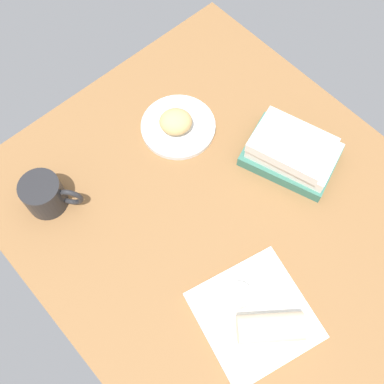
{
  "coord_description": "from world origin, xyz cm",
  "views": [
    {
      "loc": [
        -23.58,
        34.75,
        105.21
      ],
      "look_at": [
        10.92,
        3.37,
        7.0
      ],
      "focal_mm": 43.1,
      "sensor_mm": 36.0,
      "label": 1
    }
  ],
  "objects_px": {
    "sauce_cup": "(239,295)",
    "coffee_mug": "(45,194)",
    "book_stack": "(292,151)",
    "round_plate": "(178,127)",
    "square_plate": "(254,316)",
    "scone_pastry": "(176,122)",
    "breakfast_wrap": "(270,328)"
  },
  "relations": [
    {
      "from": "sauce_cup",
      "to": "coffee_mug",
      "type": "relative_size",
      "value": 0.45
    },
    {
      "from": "scone_pastry",
      "to": "book_stack",
      "type": "distance_m",
      "value": 0.3
    },
    {
      "from": "book_stack",
      "to": "scone_pastry",
      "type": "bearing_deg",
      "value": 30.52
    },
    {
      "from": "round_plate",
      "to": "scone_pastry",
      "type": "relative_size",
      "value": 2.3
    },
    {
      "from": "round_plate",
      "to": "square_plate",
      "type": "relative_size",
      "value": 0.85
    },
    {
      "from": "round_plate",
      "to": "square_plate",
      "type": "height_order",
      "value": "square_plate"
    },
    {
      "from": "scone_pastry",
      "to": "coffee_mug",
      "type": "height_order",
      "value": "coffee_mug"
    },
    {
      "from": "coffee_mug",
      "to": "book_stack",
      "type": "bearing_deg",
      "value": -121.0
    },
    {
      "from": "breakfast_wrap",
      "to": "coffee_mug",
      "type": "xyz_separation_m",
      "value": [
        0.56,
        0.17,
        0.0
      ]
    },
    {
      "from": "round_plate",
      "to": "square_plate",
      "type": "bearing_deg",
      "value": 157.07
    },
    {
      "from": "book_stack",
      "to": "sauce_cup",
      "type": "bearing_deg",
      "value": 115.31
    },
    {
      "from": "square_plate",
      "to": "coffee_mug",
      "type": "bearing_deg",
      "value": 18.15
    },
    {
      "from": "sauce_cup",
      "to": "book_stack",
      "type": "height_order",
      "value": "book_stack"
    },
    {
      "from": "square_plate",
      "to": "sauce_cup",
      "type": "relative_size",
      "value": 4.12
    },
    {
      "from": "breakfast_wrap",
      "to": "square_plate",
      "type": "bearing_deg",
      "value": 37.56
    },
    {
      "from": "square_plate",
      "to": "book_stack",
      "type": "height_order",
      "value": "book_stack"
    },
    {
      "from": "breakfast_wrap",
      "to": "scone_pastry",
      "type": "bearing_deg",
      "value": 18.5
    },
    {
      "from": "scone_pastry",
      "to": "breakfast_wrap",
      "type": "relative_size",
      "value": 0.61
    },
    {
      "from": "sauce_cup",
      "to": "coffee_mug",
      "type": "distance_m",
      "value": 0.5
    },
    {
      "from": "sauce_cup",
      "to": "scone_pastry",
      "type": "bearing_deg",
      "value": -24.32
    },
    {
      "from": "sauce_cup",
      "to": "book_stack",
      "type": "distance_m",
      "value": 0.38
    },
    {
      "from": "book_stack",
      "to": "coffee_mug",
      "type": "xyz_separation_m",
      "value": [
        0.31,
        0.51,
        0.0
      ]
    },
    {
      "from": "scone_pastry",
      "to": "book_stack",
      "type": "xyz_separation_m",
      "value": [
        -0.26,
        -0.15,
        0.0
      ]
    },
    {
      "from": "square_plate",
      "to": "sauce_cup",
      "type": "distance_m",
      "value": 0.06
    },
    {
      "from": "round_plate",
      "to": "book_stack",
      "type": "relative_size",
      "value": 0.75
    },
    {
      "from": "scone_pastry",
      "to": "sauce_cup",
      "type": "height_order",
      "value": "scone_pastry"
    },
    {
      "from": "scone_pastry",
      "to": "breakfast_wrap",
      "type": "bearing_deg",
      "value": 159.42
    },
    {
      "from": "book_stack",
      "to": "round_plate",
      "type": "bearing_deg",
      "value": 28.81
    },
    {
      "from": "round_plate",
      "to": "book_stack",
      "type": "distance_m",
      "value": 0.3
    },
    {
      "from": "sauce_cup",
      "to": "breakfast_wrap",
      "type": "distance_m",
      "value": 0.09
    },
    {
      "from": "scone_pastry",
      "to": "sauce_cup",
      "type": "bearing_deg",
      "value": 155.68
    },
    {
      "from": "scone_pastry",
      "to": "coffee_mug",
      "type": "xyz_separation_m",
      "value": [
        0.05,
        0.36,
        0.0
      ]
    }
  ]
}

